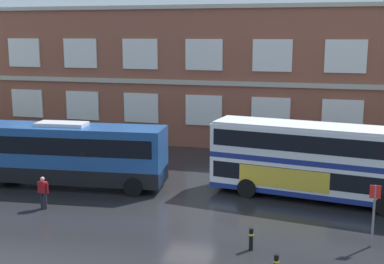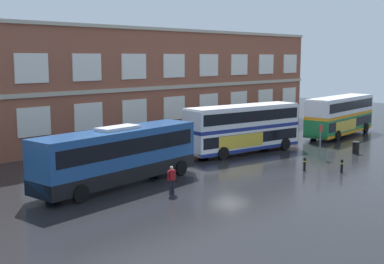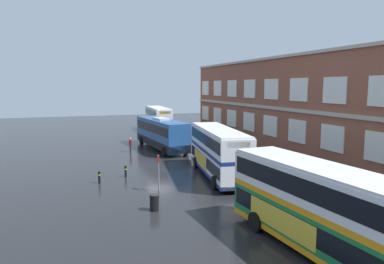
{
  "view_description": "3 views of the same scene",
  "coord_description": "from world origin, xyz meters",
  "px_view_note": "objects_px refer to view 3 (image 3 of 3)",
  "views": [
    {
      "loc": [
        6.43,
        -23.54,
        8.88
      ],
      "look_at": [
        -0.26,
        1.64,
        3.74
      ],
      "focal_mm": 47.14,
      "sensor_mm": 36.0,
      "label": 1
    },
    {
      "loc": [
        -27.27,
        -23.18,
        8.15
      ],
      "look_at": [
        -0.41,
        3.37,
        2.49
      ],
      "focal_mm": 47.11,
      "sensor_mm": 36.0,
      "label": 2
    },
    {
      "loc": [
        32.93,
        -8.28,
        7.67
      ],
      "look_at": [
        3.02,
        2.26,
        3.47
      ],
      "focal_mm": 32.92,
      "sensor_mm": 36.0,
      "label": 3
    }
  ],
  "objects_px": {
    "touring_coach": "(161,133)",
    "safety_bollard_east": "(126,171)",
    "double_decker_middle": "(218,151)",
    "double_decker_far": "(322,208)",
    "bus_stand_flag": "(159,169)",
    "double_decker_near": "(158,119)",
    "safety_bollard_west": "(99,177)",
    "station_litter_bin": "(154,202)",
    "waiting_passenger": "(130,144)"
  },
  "relations": [
    {
      "from": "station_litter_bin",
      "to": "safety_bollard_east",
      "type": "height_order",
      "value": "station_litter_bin"
    },
    {
      "from": "bus_stand_flag",
      "to": "safety_bollard_west",
      "type": "xyz_separation_m",
      "value": [
        -3.63,
        -3.91,
        -1.14
      ]
    },
    {
      "from": "station_litter_bin",
      "to": "touring_coach",
      "type": "bearing_deg",
      "value": 164.41
    },
    {
      "from": "bus_stand_flag",
      "to": "station_litter_bin",
      "type": "bearing_deg",
      "value": -17.97
    },
    {
      "from": "double_decker_middle",
      "to": "bus_stand_flag",
      "type": "distance_m",
      "value": 6.46
    },
    {
      "from": "waiting_passenger",
      "to": "bus_stand_flag",
      "type": "distance_m",
      "value": 15.93
    },
    {
      "from": "double_decker_far",
      "to": "touring_coach",
      "type": "height_order",
      "value": "double_decker_far"
    },
    {
      "from": "double_decker_middle",
      "to": "double_decker_far",
      "type": "height_order",
      "value": "same"
    },
    {
      "from": "double_decker_near",
      "to": "waiting_passenger",
      "type": "height_order",
      "value": "double_decker_near"
    },
    {
      "from": "double_decker_middle",
      "to": "safety_bollard_west",
      "type": "xyz_separation_m",
      "value": [
        -0.99,
        -9.78,
        -1.66
      ]
    },
    {
      "from": "double_decker_near",
      "to": "bus_stand_flag",
      "type": "height_order",
      "value": "double_decker_near"
    },
    {
      "from": "double_decker_far",
      "to": "bus_stand_flag",
      "type": "relative_size",
      "value": 4.14
    },
    {
      "from": "station_litter_bin",
      "to": "waiting_passenger",
      "type": "bearing_deg",
      "value": 174.65
    },
    {
      "from": "double_decker_near",
      "to": "waiting_passenger",
      "type": "relative_size",
      "value": 6.55
    },
    {
      "from": "double_decker_near",
      "to": "double_decker_middle",
      "type": "xyz_separation_m",
      "value": [
        29.98,
        -2.21,
        0.0
      ]
    },
    {
      "from": "touring_coach",
      "to": "station_litter_bin",
      "type": "bearing_deg",
      "value": -15.59
    },
    {
      "from": "waiting_passenger",
      "to": "safety_bollard_east",
      "type": "height_order",
      "value": "waiting_passenger"
    },
    {
      "from": "double_decker_near",
      "to": "safety_bollard_east",
      "type": "xyz_separation_m",
      "value": [
        27.75,
        -9.73,
        -1.66
      ]
    },
    {
      "from": "double_decker_near",
      "to": "touring_coach",
      "type": "bearing_deg",
      "value": -12.68
    },
    {
      "from": "double_decker_middle",
      "to": "double_decker_far",
      "type": "xyz_separation_m",
      "value": [
        14.43,
        -1.22,
        0.0
      ]
    },
    {
      "from": "touring_coach",
      "to": "double_decker_middle",
      "type": "bearing_deg",
      "value": 5.4
    },
    {
      "from": "double_decker_middle",
      "to": "touring_coach",
      "type": "height_order",
      "value": "double_decker_middle"
    },
    {
      "from": "double_decker_near",
      "to": "safety_bollard_east",
      "type": "relative_size",
      "value": 11.71
    },
    {
      "from": "double_decker_middle",
      "to": "touring_coach",
      "type": "relative_size",
      "value": 0.92
    },
    {
      "from": "double_decker_near",
      "to": "station_litter_bin",
      "type": "height_order",
      "value": "double_decker_near"
    },
    {
      "from": "touring_coach",
      "to": "safety_bollard_west",
      "type": "distance_m",
      "value": 15.75
    },
    {
      "from": "touring_coach",
      "to": "safety_bollard_east",
      "type": "bearing_deg",
      "value": -27.3
    },
    {
      "from": "double_decker_near",
      "to": "double_decker_middle",
      "type": "relative_size",
      "value": 0.99
    },
    {
      "from": "double_decker_near",
      "to": "station_litter_bin",
      "type": "bearing_deg",
      "value": -14.34
    },
    {
      "from": "waiting_passenger",
      "to": "station_litter_bin",
      "type": "distance_m",
      "value": 19.77
    },
    {
      "from": "touring_coach",
      "to": "safety_bollard_west",
      "type": "xyz_separation_m",
      "value": [
        13.22,
        -8.44,
        -1.42
      ]
    },
    {
      "from": "double_decker_middle",
      "to": "touring_coach",
      "type": "distance_m",
      "value": 14.27
    },
    {
      "from": "double_decker_middle",
      "to": "safety_bollard_east",
      "type": "distance_m",
      "value": 8.02
    },
    {
      "from": "bus_stand_flag",
      "to": "double_decker_near",
      "type": "bearing_deg",
      "value": 166.09
    },
    {
      "from": "station_litter_bin",
      "to": "bus_stand_flag",
      "type": "bearing_deg",
      "value": 162.03
    },
    {
      "from": "double_decker_near",
      "to": "bus_stand_flag",
      "type": "distance_m",
      "value": 33.62
    },
    {
      "from": "touring_coach",
      "to": "safety_bollard_east",
      "type": "xyz_separation_m",
      "value": [
        11.97,
        -6.18,
        -1.42
      ]
    },
    {
      "from": "double_decker_middle",
      "to": "safety_bollard_east",
      "type": "height_order",
      "value": "double_decker_middle"
    },
    {
      "from": "waiting_passenger",
      "to": "station_litter_bin",
      "type": "relative_size",
      "value": 1.65
    },
    {
      "from": "bus_stand_flag",
      "to": "station_litter_bin",
      "type": "distance_m",
      "value": 4.12
    },
    {
      "from": "double_decker_middle",
      "to": "waiting_passenger",
      "type": "height_order",
      "value": "double_decker_middle"
    },
    {
      "from": "touring_coach",
      "to": "safety_bollard_east",
      "type": "distance_m",
      "value": 13.55
    },
    {
      "from": "double_decker_near",
      "to": "touring_coach",
      "type": "height_order",
      "value": "double_decker_near"
    },
    {
      "from": "double_decker_near",
      "to": "safety_bollard_west",
      "type": "distance_m",
      "value": 31.42
    },
    {
      "from": "double_decker_near",
      "to": "double_decker_far",
      "type": "relative_size",
      "value": 1.0
    },
    {
      "from": "safety_bollard_west",
      "to": "station_litter_bin",
      "type": "bearing_deg",
      "value": 19.91
    },
    {
      "from": "double_decker_far",
      "to": "double_decker_middle",
      "type": "bearing_deg",
      "value": 175.17
    },
    {
      "from": "waiting_passenger",
      "to": "safety_bollard_east",
      "type": "relative_size",
      "value": 1.79
    },
    {
      "from": "double_decker_near",
      "to": "waiting_passenger",
      "type": "distance_m",
      "value": 18.36
    },
    {
      "from": "bus_stand_flag",
      "to": "touring_coach",
      "type": "bearing_deg",
      "value": 164.96
    }
  ]
}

